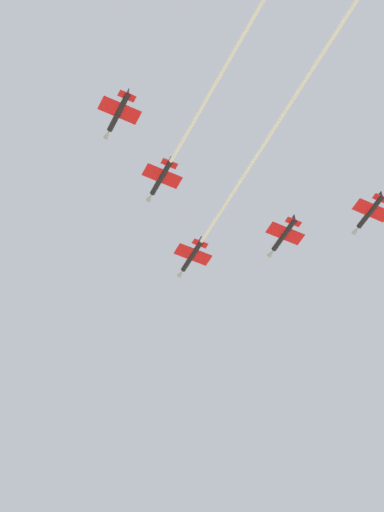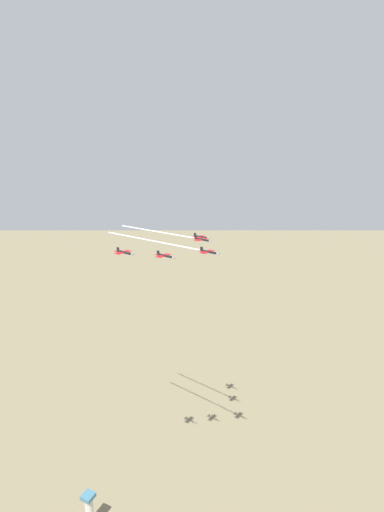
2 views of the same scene
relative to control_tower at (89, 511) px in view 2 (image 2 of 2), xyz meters
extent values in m
cube|color=teal|center=(0.00, 0.00, 9.66)|extent=(6.00, 6.00, 2.40)
cylinder|color=black|center=(50.41, 38.59, 139.35)|extent=(8.88, 2.99, 1.08)
cone|color=#9EA3AD|center=(55.69, 37.41, 139.35)|extent=(2.15, 1.43, 1.03)
cube|color=red|center=(49.93, 38.70, 139.30)|extent=(4.80, 8.37, 0.18)
cube|color=red|center=(46.63, 39.44, 139.35)|extent=(2.08, 3.57, 0.18)
cube|color=black|center=(46.71, 39.42, 140.23)|extent=(1.57, 0.50, 1.77)
cylinder|color=white|center=(13.42, 46.89, 139.35)|extent=(65.52, 15.40, 0.76)
cylinder|color=black|center=(39.14, 55.83, 140.67)|extent=(8.88, 2.99, 1.08)
cone|color=#9EA3AD|center=(44.42, 54.65, 140.67)|extent=(2.15, 1.43, 1.03)
cube|color=red|center=(38.66, 55.94, 140.63)|extent=(4.80, 8.37, 0.18)
cube|color=red|center=(35.36, 56.68, 140.67)|extent=(2.08, 3.57, 0.18)
cube|color=black|center=(35.44, 56.67, 141.56)|extent=(1.57, 0.50, 1.77)
cylinder|color=white|center=(7.26, 62.98, 140.67)|extent=(55.29, 13.10, 0.76)
cylinder|color=black|center=(32.86, 27.81, 138.02)|extent=(8.88, 2.99, 1.08)
cone|color=#9EA3AD|center=(38.14, 26.63, 138.02)|extent=(2.15, 1.43, 1.03)
cube|color=red|center=(32.38, 27.92, 137.97)|extent=(4.80, 8.37, 0.18)
cube|color=red|center=(29.08, 28.66, 138.02)|extent=(2.08, 3.57, 0.18)
cube|color=black|center=(29.15, 28.64, 138.91)|extent=(1.57, 0.50, 1.77)
cylinder|color=black|center=(30.85, 72.41, 138.05)|extent=(8.88, 2.99, 1.08)
cone|color=#9EA3AD|center=(36.13, 71.23, 138.05)|extent=(2.15, 1.43, 1.03)
cube|color=red|center=(30.37, 72.52, 138.00)|extent=(4.80, 8.37, 0.18)
cube|color=red|center=(27.06, 73.26, 138.05)|extent=(2.08, 3.57, 0.18)
cube|color=black|center=(27.14, 73.24, 138.94)|extent=(1.57, 0.50, 1.77)
cylinder|color=black|center=(18.28, 16.36, 140.65)|extent=(8.88, 2.99, 1.08)
cone|color=#9EA3AD|center=(23.56, 15.18, 140.65)|extent=(2.15, 1.43, 1.03)
cube|color=red|center=(17.80, 16.47, 140.60)|extent=(4.80, 8.37, 0.18)
cube|color=red|center=(14.49, 17.21, 140.65)|extent=(2.08, 3.57, 0.18)
cube|color=black|center=(14.57, 17.19, 141.53)|extent=(1.57, 0.50, 1.77)
camera|label=1|loc=(-45.97, 116.78, -11.05)|focal=63.16mm
camera|label=2|loc=(120.42, -122.74, 184.91)|focal=27.14mm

